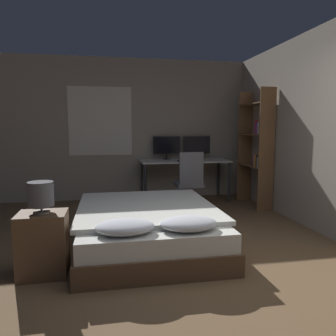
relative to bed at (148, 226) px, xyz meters
name	(u,v)px	position (x,y,z in m)	size (l,w,h in m)	color
ground_plane	(226,290)	(0.53, -1.19, -0.23)	(20.00, 20.00, 0.00)	brown
wall_back	(156,129)	(0.51, 2.71, 1.12)	(12.00, 0.08, 2.70)	#9E9384
wall_side_right	(314,130)	(2.31, 0.31, 1.12)	(0.06, 12.00, 2.70)	#9E9384
bed	(148,226)	(0.00, 0.00, 0.00)	(1.60, 2.05, 0.54)	brown
nightstand	(43,244)	(-1.06, -0.59, 0.07)	(0.44, 0.36, 0.60)	brown
bedside_lamp	(41,195)	(-1.06, -0.59, 0.54)	(0.23, 0.23, 0.29)	gray
desk	(185,164)	(1.00, 2.30, 0.46)	(1.67, 0.69, 0.78)	beige
monitor_left	(167,146)	(0.69, 2.54, 0.80)	(0.54, 0.16, 0.44)	black
monitor_right	(197,146)	(1.30, 2.54, 0.80)	(0.54, 0.16, 0.44)	black
keyboard	(188,161)	(1.00, 2.06, 0.55)	(0.37, 0.13, 0.02)	black
computer_mouse	(202,160)	(1.27, 2.06, 0.56)	(0.07, 0.05, 0.04)	black
office_chair	(189,188)	(0.88, 1.48, 0.16)	(0.52, 0.52, 1.00)	black
bookshelf	(257,144)	(2.13, 1.60, 0.87)	(0.28, 0.88, 2.04)	brown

